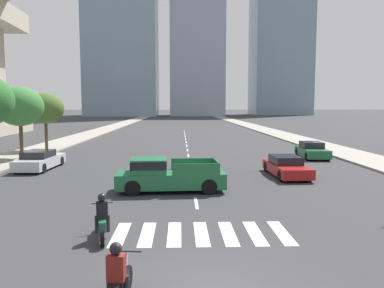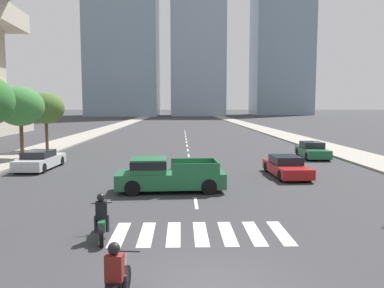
{
  "view_description": "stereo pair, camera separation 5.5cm",
  "coord_description": "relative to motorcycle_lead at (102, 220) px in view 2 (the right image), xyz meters",
  "views": [
    {
      "loc": [
        -0.7,
        -8.4,
        4.25
      ],
      "look_at": [
        0.0,
        13.89,
        2.0
      ],
      "focal_mm": 35.54,
      "sensor_mm": 36.0,
      "label": 1
    },
    {
      "loc": [
        -0.64,
        -8.41,
        4.25
      ],
      "look_at": [
        0.0,
        13.89,
        2.0
      ],
      "focal_mm": 35.54,
      "sensor_mm": 36.0,
      "label": 2
    }
  ],
  "objects": [
    {
      "name": "street_tree_second",
      "position": [
        -9.98,
        18.16,
        3.6
      ],
      "size": [
        3.6,
        3.6,
        5.58
      ],
      "color": "#4C3823",
      "rests_on": "sidewalk_west"
    },
    {
      "name": "sidewalk_east",
      "position": [
        17.19,
        26.45,
        -0.51
      ],
      "size": [
        4.0,
        260.0,
        0.15
      ],
      "primitive_type": "cube",
      "color": "gray",
      "rests_on": "ground"
    },
    {
      "name": "crosswalk_near",
      "position": [
        3.21,
        0.34,
        -0.58
      ],
      "size": [
        5.85,
        2.46,
        0.01
      ],
      "color": "silver",
      "rests_on": "ground"
    },
    {
      "name": "lane_divider_center",
      "position": [
        3.21,
        28.34,
        -0.58
      ],
      "size": [
        0.14,
        50.0,
        0.01
      ],
      "color": "silver",
      "rests_on": "ground"
    },
    {
      "name": "sedan_silver_1",
      "position": [
        -6.94,
        13.63,
        0.01
      ],
      "size": [
        2.02,
        4.86,
        1.28
      ],
      "rotation": [
        0.0,
        0.0,
        1.53
      ],
      "color": "#B7BABF",
      "rests_on": "ground"
    },
    {
      "name": "motorcycle_trailing",
      "position": [
        1.2,
        -4.36,
        -0.0
      ],
      "size": [
        0.7,
        2.18,
        1.49
      ],
      "rotation": [
        0.0,
        0.0,
        1.47
      ],
      "color": "black",
      "rests_on": "ground"
    },
    {
      "name": "office_tower_right_skyline",
      "position": [
        49.56,
        167.88,
        52.02
      ],
      "size": [
        26.12,
        21.62,
        117.75
      ],
      "color": "#7A93A8",
      "rests_on": "ground"
    },
    {
      "name": "sedan_red_2",
      "position": [
        8.95,
        10.64,
        -0.02
      ],
      "size": [
        1.98,
        4.64,
        1.21
      ],
      "rotation": [
        0.0,
        0.0,
        -1.54
      ],
      "color": "maroon",
      "rests_on": "ground"
    },
    {
      "name": "sedan_green_0",
      "position": [
        13.29,
        18.54,
        0.02
      ],
      "size": [
        2.03,
        4.39,
        1.31
      ],
      "rotation": [
        0.0,
        0.0,
        -1.62
      ],
      "color": "#1E6038",
      "rests_on": "ground"
    },
    {
      "name": "motorcycle_lead",
      "position": [
        0.0,
        0.0,
        0.0
      ],
      "size": [
        0.74,
        2.1,
        1.49
      ],
      "rotation": [
        0.0,
        0.0,
        1.76
      ],
      "color": "black",
      "rests_on": "ground"
    },
    {
      "name": "pickup_truck",
      "position": [
        1.77,
        6.69,
        0.23
      ],
      "size": [
        5.44,
        2.19,
        1.67
      ],
      "rotation": [
        0.0,
        0.0,
        3.19
      ],
      "color": "#1E6038",
      "rests_on": "ground"
    },
    {
      "name": "street_tree_third",
      "position": [
        -9.98,
        23.75,
        3.42
      ],
      "size": [
        3.38,
        3.38,
        5.3
      ],
      "color": "#4C3823",
      "rests_on": "sidewalk_west"
    },
    {
      "name": "sidewalk_west",
      "position": [
        -10.78,
        26.45,
        -0.51
      ],
      "size": [
        4.0,
        260.0,
        0.15
      ],
      "primitive_type": "cube",
      "color": "gray",
      "rests_on": "ground"
    }
  ]
}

